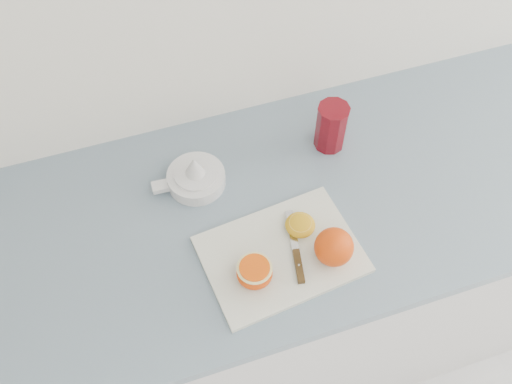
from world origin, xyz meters
TOP-DOWN VIEW (x-y plane):
  - counter at (-0.24, 1.70)m, footprint 2.28×0.64m
  - cutting_board at (-0.33, 1.57)m, footprint 0.35×0.27m
  - whole_orange at (-0.23, 1.53)m, footprint 0.08×0.08m
  - half_orange at (-0.40, 1.53)m, footprint 0.07×0.07m
  - squeezed_shell at (-0.27, 1.61)m, footprint 0.07×0.07m
  - paring_knife at (-0.31, 1.54)m, footprint 0.05×0.18m
  - citrus_juicer at (-0.46, 1.81)m, footprint 0.17×0.13m
  - red_tumbler at (-0.12, 1.82)m, footprint 0.08×0.08m

SIDE VIEW (x-z plane):
  - counter at x=-0.24m, z-range 0.00..0.89m
  - cutting_board at x=-0.33m, z-range 0.89..0.90m
  - paring_knife at x=-0.31m, z-range 0.90..0.91m
  - citrus_juicer at x=-0.46m, z-range 0.87..0.96m
  - squeezed_shell at x=-0.27m, z-range 0.90..0.93m
  - half_orange at x=-0.40m, z-range 0.90..0.95m
  - whole_orange at x=-0.23m, z-range 0.90..0.98m
  - red_tumbler at x=-0.12m, z-range 0.89..1.01m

